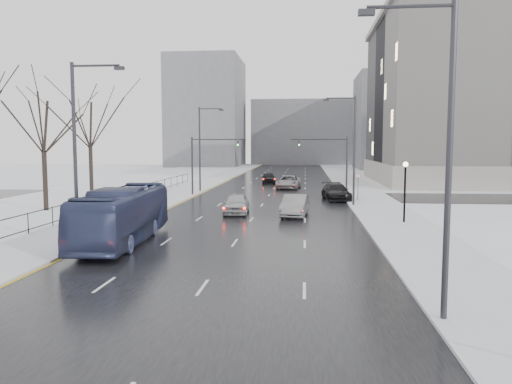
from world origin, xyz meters
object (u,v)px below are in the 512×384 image
(streetlight_r_mid, at_px, (352,145))
(mast_signal_right, at_px, (337,159))
(no_uturn_sign, at_px, (358,179))
(sedan_right_cross, at_px, (289,182))
(sedan_center_near, at_px, (237,204))
(sedan_center_far, at_px, (269,178))
(streetlight_l_near, at_px, (79,145))
(sedan_right_far, at_px, (336,192))
(sedan_right_near, at_px, (295,206))
(streetlight_r_near, at_px, (442,145))
(bus, at_px, (123,215))
(lamppost_r_mid, at_px, (405,183))
(tree_park_e, at_px, (92,199))
(mast_signal_left, at_px, (202,159))
(streetlight_l_far, at_px, (202,145))
(tree_park_d, at_px, (46,211))

(streetlight_r_mid, bearing_deg, mast_signal_right, 96.00)
(no_uturn_sign, xyz_separation_m, sedan_right_cross, (-7.31, 13.69, -1.43))
(sedan_center_near, height_order, sedan_center_far, sedan_center_near)
(streetlight_l_near, xyz_separation_m, sedan_right_cross, (10.06, 37.69, -4.75))
(sedan_right_far, bearing_deg, sedan_right_near, -115.74)
(streetlight_r_near, relative_size, bus, 0.88)
(streetlight_r_near, relative_size, streetlight_l_near, 1.00)
(lamppost_r_mid, distance_m, sedan_right_near, 8.58)
(tree_park_e, height_order, sedan_right_far, tree_park_e)
(streetlight_r_mid, xyz_separation_m, lamppost_r_mid, (2.83, -10.00, -2.67))
(streetlight_r_mid, relative_size, mast_signal_left, 1.54)
(sedan_right_near, xyz_separation_m, sedan_right_far, (3.90, 11.95, -0.01))
(streetlight_l_far, height_order, sedan_right_near, streetlight_l_far)
(streetlight_r_mid, distance_m, mast_signal_left, 17.50)
(tree_park_e, xyz_separation_m, sedan_right_far, (25.32, 0.91, 0.87))
(sedan_right_cross, bearing_deg, streetlight_l_near, -99.58)
(sedan_center_near, bearing_deg, sedan_right_far, 48.55)
(streetlight_r_mid, xyz_separation_m, sedan_center_near, (-9.71, -6.03, -4.76))
(streetlight_l_far, bearing_deg, streetlight_r_near, -68.75)
(mast_signal_left, bearing_deg, sedan_center_far, 71.33)
(streetlight_r_mid, distance_m, sedan_right_far, 6.91)
(bus, bearing_deg, sedan_right_far, 56.53)
(streetlight_l_far, relative_size, sedan_center_near, 2.08)
(sedan_right_cross, bearing_deg, bus, -97.50)
(sedan_right_far, xyz_separation_m, sedan_center_far, (-8.39, 21.00, -0.03))
(streetlight_r_mid, relative_size, bus, 0.88)
(streetlight_r_near, xyz_separation_m, sedan_right_near, (-4.95, 22.95, -4.73))
(mast_signal_right, relative_size, no_uturn_sign, 2.41)
(mast_signal_right, distance_m, sedan_right_near, 15.92)
(tree_park_e, distance_m, sedan_right_cross, 24.33)
(streetlight_l_far, relative_size, lamppost_r_mid, 2.34)
(sedan_center_far, bearing_deg, streetlight_l_far, -121.68)
(sedan_right_near, bearing_deg, tree_park_d, -176.93)
(sedan_right_near, xyz_separation_m, sedan_right_cross, (-1.33, 24.74, -0.01))
(mast_signal_left, bearing_deg, streetlight_r_mid, -27.31)
(streetlight_r_near, relative_size, sedan_right_cross, 1.67)
(mast_signal_right, bearing_deg, mast_signal_left, 180.00)
(tree_park_d, bearing_deg, bus, -47.48)
(streetlight_l_far, xyz_separation_m, sedan_center_near, (6.62, -18.03, -4.76))
(sedan_right_near, bearing_deg, streetlight_l_far, 126.78)
(streetlight_l_near, relative_size, sedan_center_far, 2.14)
(streetlight_r_mid, xyz_separation_m, sedan_right_cross, (-6.28, 17.69, -4.75))
(streetlight_r_mid, bearing_deg, no_uturn_sign, 75.52)
(sedan_center_far, bearing_deg, sedan_center_near, -95.80)
(streetlight_r_mid, xyz_separation_m, streetlight_l_near, (-16.33, -20.00, 0.00))
(lamppost_r_mid, height_order, sedan_right_near, lamppost_r_mid)
(tree_park_d, height_order, tree_park_e, tree_park_e)
(bus, bearing_deg, sedan_right_cross, 73.64)
(streetlight_r_near, relative_size, sedan_center_far, 2.14)
(streetlight_r_mid, height_order, streetlight_l_near, same)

